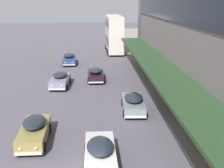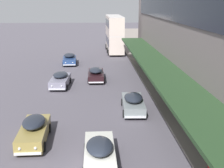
% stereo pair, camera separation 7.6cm
% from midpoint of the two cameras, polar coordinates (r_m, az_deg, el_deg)
% --- Properties ---
extents(transit_bus_kerbside_front, '(2.95, 10.78, 6.55)m').
position_cam_midpoint_polar(transit_bus_kerbside_front, '(56.83, 0.31, 9.34)').
color(transit_bus_kerbside_front, beige).
rests_on(transit_bus_kerbside_front, ground).
extents(sedan_oncoming_front, '(1.88, 4.84, 1.55)m').
position_cam_midpoint_polar(sedan_oncoming_front, '(18.24, -2.30, -12.46)').
color(sedan_oncoming_front, beige).
rests_on(sedan_oncoming_front, ground).
extents(sedan_second_near, '(1.86, 5.01, 1.62)m').
position_cam_midpoint_polar(sedan_second_near, '(66.49, -0.02, 7.82)').
color(sedan_second_near, '#1D4123').
rests_on(sedan_second_near, ground).
extents(sedan_trailing_mid, '(2.03, 4.95, 1.63)m').
position_cam_midpoint_polar(sedan_trailing_mid, '(26.58, 3.82, -3.39)').
color(sedan_trailing_mid, gray).
rests_on(sedan_trailing_mid, ground).
extents(sedan_lead_mid, '(2.16, 4.64, 1.64)m').
position_cam_midpoint_polar(sedan_lead_mid, '(46.61, -7.89, 4.55)').
color(sedan_lead_mid, navy).
rests_on(sedan_lead_mid, ground).
extents(sedan_second_mid, '(1.90, 4.75, 1.60)m').
position_cam_midpoint_polar(sedan_second_mid, '(36.75, -3.05, 1.82)').
color(sedan_second_mid, black).
rests_on(sedan_second_mid, ground).
extents(sedan_oncoming_rear, '(2.09, 5.00, 1.55)m').
position_cam_midpoint_polar(sedan_oncoming_rear, '(34.69, -9.52, 0.81)').
color(sedan_oncoming_rear, gray).
rests_on(sedan_oncoming_rear, ground).
extents(sedan_trailing_near, '(1.93, 5.03, 1.63)m').
position_cam_midpoint_polar(sedan_trailing_near, '(21.67, -14.13, -8.21)').
color(sedan_trailing_near, olive).
rests_on(sedan_trailing_near, ground).
extents(fire_hydrant, '(0.20, 0.40, 0.70)m').
position_cam_midpoint_polar(fire_hydrant, '(18.08, 17.39, -14.47)').
color(fire_hydrant, red).
rests_on(fire_hydrant, sidewalk_kerb).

